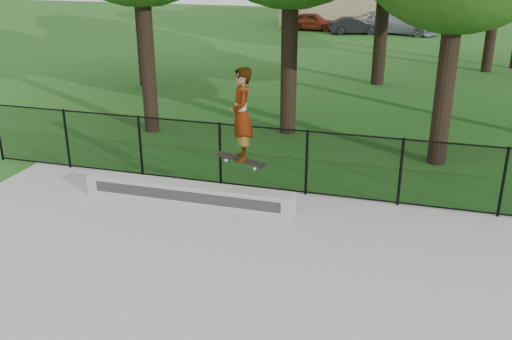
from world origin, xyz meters
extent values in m
cube|color=#B6B5B0|center=(-2.31, 4.70, 0.29)|extent=(4.63, 0.40, 0.46)
imported|color=maroon|center=(-5.27, 33.70, 0.59)|extent=(3.53, 1.60, 1.18)
imported|color=black|center=(-2.29, 32.63, 0.53)|extent=(3.14, 1.94, 1.07)
imported|color=#9297A6|center=(0.65, 33.43, 0.66)|extent=(4.58, 3.06, 1.33)
cube|color=black|center=(-1.09, 4.68, 1.19)|extent=(0.83, 0.23, 0.17)
imported|color=#B9DEF3|center=(-1.09, 4.68, 2.14)|extent=(0.68, 0.80, 1.86)
cylinder|color=black|center=(-6.00, 5.90, 0.81)|extent=(0.06, 0.06, 1.50)
cylinder|color=black|center=(-4.00, 5.90, 0.81)|extent=(0.06, 0.06, 1.50)
cylinder|color=black|center=(-2.00, 5.90, 0.81)|extent=(0.06, 0.06, 1.50)
cylinder|color=black|center=(0.00, 5.90, 0.81)|extent=(0.06, 0.06, 1.50)
cylinder|color=black|center=(2.00, 5.90, 0.81)|extent=(0.06, 0.06, 1.50)
cylinder|color=black|center=(4.00, 5.90, 0.81)|extent=(0.06, 0.06, 1.50)
cylinder|color=black|center=(0.00, 5.90, 1.53)|extent=(16.00, 0.04, 0.04)
cylinder|color=black|center=(0.00, 5.90, 0.11)|extent=(16.00, 0.04, 0.04)
cube|color=black|center=(0.00, 5.90, 0.81)|extent=(16.00, 0.01, 1.50)
cylinder|color=black|center=(-5.50, 9.50, 2.49)|extent=(0.44, 0.44, 4.98)
cylinder|color=black|center=(-1.50, 10.50, 2.45)|extent=(0.44, 0.44, 4.91)
cylinder|color=black|center=(2.80, 9.00, 2.24)|extent=(0.44, 0.44, 4.48)
cylinder|color=black|center=(-8.50, 15.00, 2.29)|extent=(0.44, 0.44, 4.57)
cylinder|color=black|center=(0.50, 18.00, 2.66)|extent=(0.44, 0.44, 5.33)
cylinder|color=black|center=(5.00, 22.00, 2.17)|extent=(0.44, 0.44, 4.33)
camera|label=1|loc=(2.21, -5.59, 5.15)|focal=40.00mm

